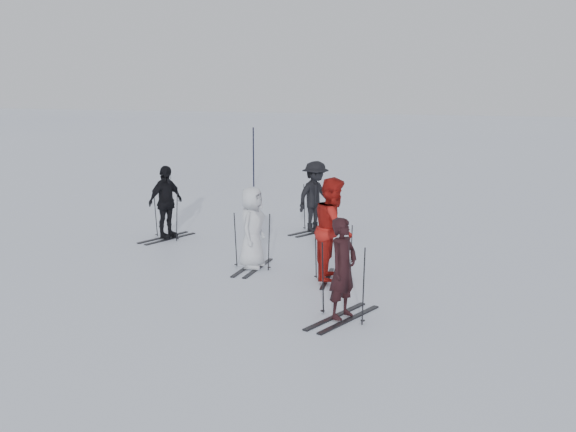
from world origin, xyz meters
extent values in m
plane|color=silver|center=(0.00, 0.00, 0.00)|extent=(120.00, 120.00, 0.00)
imported|color=black|center=(1.87, -2.16, 0.82)|extent=(0.58, 0.70, 1.64)
imported|color=maroon|center=(1.20, 0.02, 0.98)|extent=(0.84, 1.02, 1.96)
imported|color=silver|center=(-0.57, 0.36, 0.83)|extent=(0.54, 0.82, 1.65)
imported|color=black|center=(-3.46, 2.34, 0.87)|extent=(0.76, 1.11, 1.74)
imported|color=black|center=(-0.22, 4.11, 0.88)|extent=(1.11, 1.31, 1.76)
cylinder|color=black|center=(-4.19, 10.78, 1.05)|extent=(0.05, 0.05, 2.09)
camera|label=1|loc=(4.22, -13.10, 3.88)|focal=45.00mm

